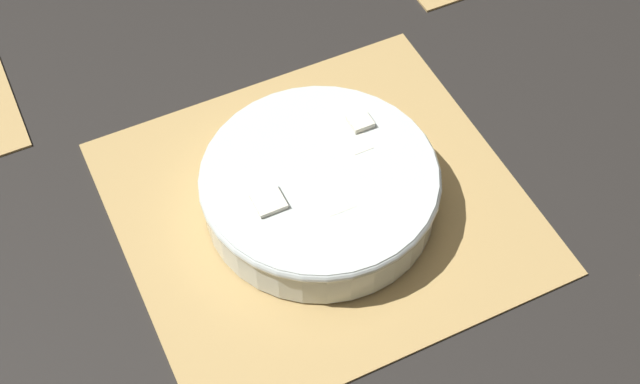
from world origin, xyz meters
The scene contains 3 objects.
ground_plane centered at (0.00, 0.00, 0.00)m, with size 6.00×6.00×0.00m, color black.
bamboo_mat_center centered at (0.00, 0.00, 0.00)m, with size 0.41×0.38×0.01m.
fruit_salad_bowl centered at (0.00, 0.00, 0.04)m, with size 0.25×0.25×0.06m.
Camera 1 is at (0.24, 0.49, 0.76)m, focal length 50.00 mm.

